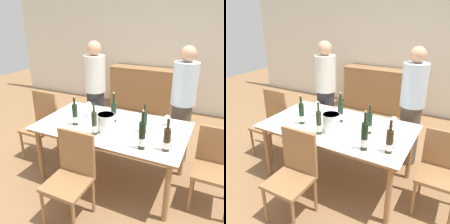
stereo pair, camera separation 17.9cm
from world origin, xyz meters
The scene contains 21 objects.
ground_plane centered at (0.00, 0.00, 0.00)m, with size 12.00×12.00×0.00m, color olive.
back_wall centered at (0.00, 2.85, 1.40)m, with size 8.00×0.10×2.80m.
sideboard_cabinet centered at (-0.46, 2.56, 0.48)m, with size 1.46×0.46×0.95m.
dining_table centered at (0.00, 0.00, 0.69)m, with size 1.82×1.05×0.76m.
ice_bucket centered at (0.01, -0.17, 0.87)m, with size 0.21×0.21×0.22m.
wine_bottle_0 centered at (-0.42, -0.17, 0.88)m, with size 0.07×0.07×0.37m.
wine_bottle_1 centered at (-0.03, 0.12, 0.88)m, with size 0.07×0.07×0.39m.
wine_bottle_2 centered at (0.50, -0.36, 0.90)m, with size 0.07×0.07×0.42m.
wine_bottle_3 centered at (0.74, -0.29, 0.87)m, with size 0.07×0.07×0.35m.
wine_bottle_4 centered at (0.41, 0.00, 0.87)m, with size 0.07×0.07×0.35m.
wine_bottle_5 centered at (-0.08, -0.30, 0.89)m, with size 0.06×0.06×0.38m.
wine_glass_0 centered at (0.73, -0.07, 0.84)m, with size 0.07×0.07×0.12m.
wine_glass_1 centered at (0.60, 0.30, 0.85)m, with size 0.08×0.08×0.14m.
wine_glass_2 centered at (-0.50, 0.29, 0.85)m, with size 0.08×0.08×0.14m.
wine_glass_3 centered at (-0.40, 0.10, 0.86)m, with size 0.08×0.08×0.15m.
wine_glass_4 centered at (0.76, -0.18, 0.85)m, with size 0.09×0.09×0.14m.
chair_right_end centered at (1.21, 0.08, 0.52)m, with size 0.42×0.42×0.89m.
chair_near_front centered at (-0.10, -0.75, 0.54)m, with size 0.42×0.42×0.95m.
chair_left_end centered at (-1.21, 0.09, 0.55)m, with size 0.42×0.42×0.97m.
person_host centered at (-0.67, 0.78, 0.84)m, with size 0.33×0.33×1.67m.
person_guest_left centered at (0.69, 0.82, 0.84)m, with size 0.33×0.33×1.66m.
Camera 1 is at (1.13, -2.37, 2.02)m, focal length 38.00 mm.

